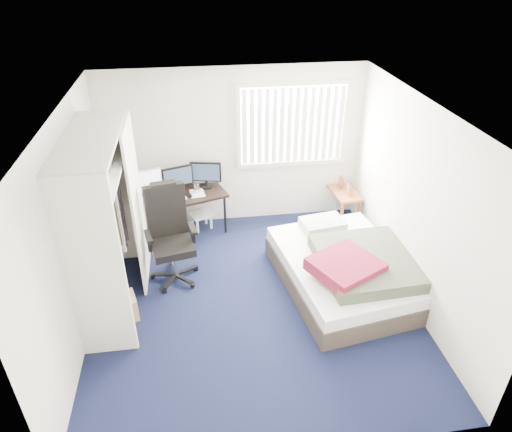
{
  "coord_description": "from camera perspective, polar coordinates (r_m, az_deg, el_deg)",
  "views": [
    {
      "loc": [
        -0.6,
        -4.46,
        3.97
      ],
      "look_at": [
        0.1,
        0.4,
        1.03
      ],
      "focal_mm": 32.0,
      "sensor_mm": 36.0,
      "label": 1
    }
  ],
  "objects": [
    {
      "name": "desk",
      "position": [
        7.02,
        -9.74,
        2.93
      ],
      "size": [
        1.53,
        1.05,
        1.15
      ],
      "color": "black",
      "rests_on": "ground"
    },
    {
      "name": "window_assembly",
      "position": [
        7.08,
        4.6,
        11.26
      ],
      "size": [
        1.72,
        0.09,
        1.32
      ],
      "color": "white",
      "rests_on": "ground"
    },
    {
      "name": "ground",
      "position": [
        6.0,
        -0.4,
        -10.5
      ],
      "size": [
        4.2,
        4.2,
        0.0
      ],
      "primitive_type": "plane",
      "color": "black",
      "rests_on": "ground"
    },
    {
      "name": "footstool",
      "position": [
        7.35,
        -6.84,
        -0.13
      ],
      "size": [
        0.41,
        0.38,
        0.27
      ],
      "color": "white",
      "rests_on": "ground"
    },
    {
      "name": "pine_box",
      "position": [
        5.9,
        -16.67,
        -11.03
      ],
      "size": [
        0.47,
        0.4,
        0.3
      ],
      "primitive_type": "cube",
      "rotation": [
        0.0,
        0.0,
        0.28
      ],
      "color": "#A07C50",
      "rests_on": "ground"
    },
    {
      "name": "office_chair",
      "position": [
        6.21,
        -10.57,
        -3.41
      ],
      "size": [
        0.76,
        0.76,
        1.36
      ],
      "color": "black",
      "rests_on": "ground"
    },
    {
      "name": "bed",
      "position": [
        6.16,
        11.28,
        -6.5
      ],
      "size": [
        1.84,
        2.27,
        0.67
      ],
      "color": "#382E28",
      "rests_on": "ground"
    },
    {
      "name": "room_shell",
      "position": [
        5.13,
        -0.46,
        2.25
      ],
      "size": [
        4.2,
        4.2,
        4.2
      ],
      "color": "silver",
      "rests_on": "ground"
    },
    {
      "name": "nightstand",
      "position": [
        7.6,
        10.84,
        2.77
      ],
      "size": [
        0.45,
        0.79,
        0.7
      ],
      "color": "brown",
      "rests_on": "ground"
    },
    {
      "name": "closet",
      "position": [
        5.51,
        -18.34,
        0.82
      ],
      "size": [
        0.64,
        1.84,
        2.22
      ],
      "color": "beige",
      "rests_on": "ground"
    }
  ]
}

